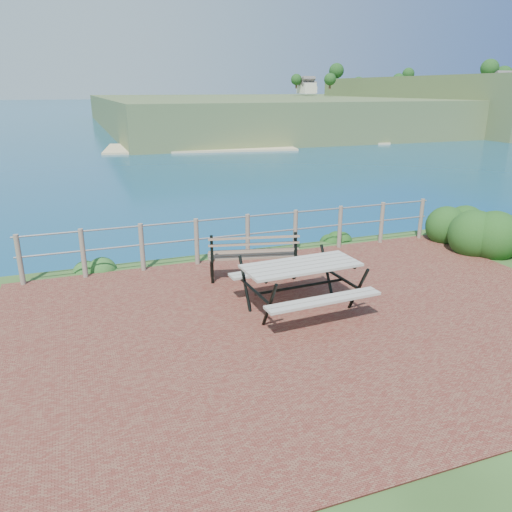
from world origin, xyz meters
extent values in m
cube|color=maroon|center=(0.00, 0.00, 0.00)|extent=(10.00, 7.00, 0.12)
plane|color=#135877|center=(0.00, 200.00, 0.00)|extent=(1200.00, 1200.00, 0.00)
cylinder|color=#6B5B4C|center=(-4.60, 3.35, 0.52)|extent=(0.10, 0.10, 1.00)
cylinder|color=#6B5B4C|center=(-3.45, 3.35, 0.52)|extent=(0.10, 0.10, 1.00)
cylinder|color=#6B5B4C|center=(-2.30, 3.35, 0.52)|extent=(0.10, 0.10, 1.00)
cylinder|color=#6B5B4C|center=(-1.15, 3.35, 0.52)|extent=(0.10, 0.10, 1.00)
cylinder|color=#6B5B4C|center=(0.00, 3.35, 0.52)|extent=(0.10, 0.10, 1.00)
cylinder|color=#6B5B4C|center=(1.15, 3.35, 0.52)|extent=(0.10, 0.10, 1.00)
cylinder|color=#6B5B4C|center=(2.30, 3.35, 0.52)|extent=(0.10, 0.10, 1.00)
cylinder|color=#6B5B4C|center=(3.45, 3.35, 0.52)|extent=(0.10, 0.10, 1.00)
cylinder|color=#6B5B4C|center=(4.60, 3.35, 0.52)|extent=(0.10, 0.10, 1.00)
cylinder|color=slate|center=(0.00, 3.35, 0.97)|extent=(9.40, 0.04, 0.04)
cylinder|color=slate|center=(0.00, 3.35, 0.57)|extent=(9.40, 0.04, 0.04)
cube|color=#38562B|center=(140.00, 210.00, -6.00)|extent=(260.00, 180.00, 12.00)
cube|color=#D2B790|center=(130.00, 125.00, -11.75)|extent=(209.53, 114.73, 0.50)
cube|color=gray|center=(-0.06, 0.46, 0.82)|extent=(1.99, 0.91, 0.04)
cube|color=gray|center=(-0.06, 0.46, 0.50)|extent=(1.96, 0.40, 0.04)
cube|color=gray|center=(-0.06, 0.46, 0.50)|extent=(1.96, 0.40, 0.04)
cylinder|color=black|center=(-0.06, 0.46, 0.44)|extent=(1.68, 0.15, 0.05)
cube|color=brown|center=(-0.32, 2.15, 0.50)|extent=(1.80, 0.80, 0.04)
cube|color=brown|center=(-0.32, 2.15, 0.80)|extent=(1.73, 0.50, 0.40)
cube|color=black|center=(-0.32, 2.15, 0.26)|extent=(0.07, 0.08, 0.48)
cube|color=black|center=(-0.32, 2.15, 0.26)|extent=(0.07, 0.08, 0.48)
cube|color=black|center=(-0.32, 2.15, 0.26)|extent=(0.07, 0.08, 0.48)
cube|color=black|center=(-0.32, 2.15, 0.26)|extent=(0.07, 0.08, 0.48)
ellipsoid|color=#1C4415|center=(5.42, 1.90, 0.00)|extent=(1.28, 1.28, 1.82)
ellipsoid|color=#1C4415|center=(5.22, 3.26, 0.00)|extent=(1.21, 1.21, 1.72)
ellipsoid|color=#2A5620|center=(-3.30, 3.79, 0.00)|extent=(0.69, 0.69, 0.40)
ellipsoid|color=#1C4415|center=(2.62, 3.95, 0.00)|extent=(0.73, 0.73, 0.45)
camera|label=1|loc=(-3.45, -6.61, 3.62)|focal=35.00mm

